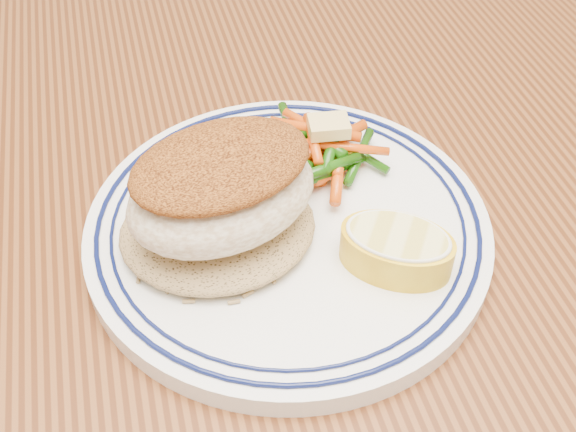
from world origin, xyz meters
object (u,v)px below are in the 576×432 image
at_px(dining_table, 351,371).
at_px(vegetable_pile, 317,150).
at_px(rice_pilaf, 217,224).
at_px(plate, 288,228).
at_px(fish_fillet, 222,187).
at_px(lemon_wedge, 396,248).

bearing_deg(dining_table, vegetable_pile, 91.17).
bearing_deg(rice_pilaf, plate, 2.93).
bearing_deg(plate, fish_fillet, -170.46).
distance_m(vegetable_pile, lemon_wedge, 0.10).
bearing_deg(vegetable_pile, rice_pilaf, -147.65).
bearing_deg(plate, dining_table, -53.83).
bearing_deg(fish_fillet, lemon_wedge, -24.93).
bearing_deg(dining_table, plate, 126.17).
bearing_deg(plate, vegetable_pile, 55.31).
relative_size(dining_table, plate, 5.99).
bearing_deg(dining_table, fish_fillet, 152.08).
relative_size(plate, lemon_wedge, 2.99).
height_order(fish_fillet, vegetable_pile, fish_fillet).
relative_size(rice_pilaf, lemon_wedge, 1.40).
bearing_deg(fish_fillet, plate, 9.54).
xyz_separation_m(plate, rice_pilaf, (-0.04, -0.00, 0.02)).
xyz_separation_m(dining_table, rice_pilaf, (-0.08, 0.04, 0.12)).
height_order(rice_pilaf, fish_fillet, fish_fillet).
height_order(dining_table, rice_pilaf, rice_pilaf).
distance_m(rice_pilaf, vegetable_pile, 0.09).
relative_size(dining_table, fish_fillet, 11.74).
distance_m(plate, vegetable_pile, 0.06).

